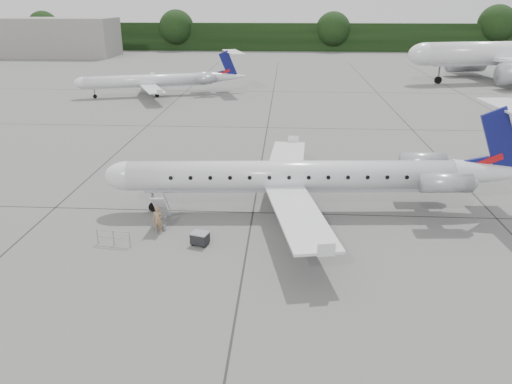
# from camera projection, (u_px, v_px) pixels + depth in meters

# --- Properties ---
(ground) EXTENTS (320.00, 320.00, 0.00)m
(ground) POSITION_uv_depth(u_px,v_px,m) (335.00, 254.00, 30.41)
(ground) COLOR slate
(ground) RESTS_ON ground
(treeline) EXTENTS (260.00, 4.00, 8.00)m
(treeline) POSITION_uv_depth(u_px,v_px,m) (298.00, 37.00, 150.01)
(treeline) COLOR black
(treeline) RESTS_ON ground
(terminal_building) EXTENTS (40.00, 14.00, 10.00)m
(terminal_building) POSITION_uv_depth(u_px,v_px,m) (41.00, 37.00, 135.03)
(terminal_building) COLOR gray
(terminal_building) RESTS_ON ground
(main_regional_jet) EXTENTS (31.07, 23.37, 7.60)m
(main_regional_jet) POSITION_uv_depth(u_px,v_px,m) (291.00, 161.00, 35.31)
(main_regional_jet) COLOR silver
(main_regional_jet) RESTS_ON ground
(airstair) EXTENTS (1.01, 2.40, 2.38)m
(airstair) POSITION_uv_depth(u_px,v_px,m) (161.00, 208.00, 34.05)
(airstair) COLOR silver
(airstair) RESTS_ON ground
(passenger) EXTENTS (0.68, 0.45, 1.86)m
(passenger) POSITION_uv_depth(u_px,v_px,m) (158.00, 220.00, 32.91)
(passenger) COLOR #927450
(passenger) RESTS_ON ground
(safety_railing) EXTENTS (2.19, 0.39, 1.00)m
(safety_railing) POSITION_uv_depth(u_px,v_px,m) (113.00, 238.00, 31.32)
(safety_railing) COLOR gray
(safety_railing) RESTS_ON ground
(baggage_cart) EXTENTS (1.22, 1.10, 0.89)m
(baggage_cart) POSITION_uv_depth(u_px,v_px,m) (200.00, 238.00, 31.45)
(baggage_cart) COLOR black
(baggage_cart) RESTS_ON ground
(bg_narrowbody) EXTENTS (46.85, 38.32, 14.76)m
(bg_narrowbody) POSITION_uv_depth(u_px,v_px,m) (508.00, 41.00, 91.60)
(bg_narrowbody) COLOR silver
(bg_narrowbody) RESTS_ON ground
(bg_regional_left) EXTENTS (30.08, 25.39, 6.74)m
(bg_regional_left) POSITION_uv_depth(u_px,v_px,m) (149.00, 75.00, 79.27)
(bg_regional_left) COLOR silver
(bg_regional_left) RESTS_ON ground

